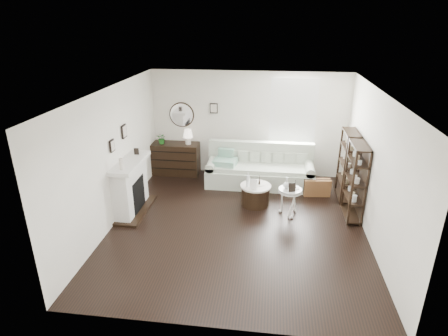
# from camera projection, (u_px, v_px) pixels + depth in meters

# --- Properties ---
(room) EXTENTS (5.50, 5.50, 5.50)m
(room) POSITION_uv_depth(u_px,v_px,m) (278.00, 116.00, 9.39)
(room) COLOR black
(room) RESTS_ON ground
(fireplace) EXTENTS (0.50, 1.40, 1.84)m
(fireplace) POSITION_uv_depth(u_px,v_px,m) (131.00, 188.00, 7.95)
(fireplace) COLOR silver
(fireplace) RESTS_ON ground
(shelf_unit_far) EXTENTS (0.30, 0.80, 1.60)m
(shelf_unit_far) POSITION_uv_depth(u_px,v_px,m) (347.00, 165.00, 8.45)
(shelf_unit_far) COLOR black
(shelf_unit_far) RESTS_ON ground
(shelf_unit_near) EXTENTS (0.30, 0.80, 1.60)m
(shelf_unit_near) POSITION_uv_depth(u_px,v_px,m) (355.00, 182.00, 7.62)
(shelf_unit_near) COLOR black
(shelf_unit_near) RESTS_ON ground
(sofa) EXTENTS (2.63, 0.91, 1.02)m
(sofa) POSITION_uv_depth(u_px,v_px,m) (260.00, 171.00, 9.34)
(sofa) COLOR #B7C2AD
(sofa) RESTS_ON ground
(quilt) EXTENTS (0.61, 0.53, 0.14)m
(quilt) POSITION_uv_depth(u_px,v_px,m) (225.00, 162.00, 9.23)
(quilt) COLOR #248765
(quilt) RESTS_ON sofa
(suitcase) EXTENTS (0.63, 0.27, 0.41)m
(suitcase) POSITION_uv_depth(u_px,v_px,m) (317.00, 188.00, 8.77)
(suitcase) COLOR brown
(suitcase) RESTS_ON ground
(dresser) EXTENTS (1.26, 0.54, 0.84)m
(dresser) POSITION_uv_depth(u_px,v_px,m) (175.00, 159.00, 9.94)
(dresser) COLOR black
(dresser) RESTS_ON ground
(table_lamp) EXTENTS (0.25, 0.25, 0.39)m
(table_lamp) POSITION_uv_depth(u_px,v_px,m) (188.00, 137.00, 9.66)
(table_lamp) COLOR #F1E0CB
(table_lamp) RESTS_ON dresser
(potted_plant) EXTENTS (0.30, 0.27, 0.29)m
(potted_plant) POSITION_uv_depth(u_px,v_px,m) (162.00, 138.00, 9.72)
(potted_plant) COLOR #1C621C
(potted_plant) RESTS_ON dresser
(drum_table) EXTENTS (0.68, 0.68, 0.47)m
(drum_table) POSITION_uv_depth(u_px,v_px,m) (255.00, 195.00, 8.33)
(drum_table) COLOR black
(drum_table) RESTS_ON ground
(pedestal_table) EXTENTS (0.49, 0.49, 0.59)m
(pedestal_table) POSITION_uv_depth(u_px,v_px,m) (290.00, 191.00, 7.81)
(pedestal_table) COLOR silver
(pedestal_table) RESTS_ON ground
(eiffel_drum) EXTENTS (0.14, 0.14, 0.20)m
(eiffel_drum) POSITION_uv_depth(u_px,v_px,m) (259.00, 181.00, 8.24)
(eiffel_drum) COLOR black
(eiffel_drum) RESTS_ON drum_table
(bottle_drum) EXTENTS (0.08, 0.08, 0.32)m
(bottle_drum) POSITION_uv_depth(u_px,v_px,m) (248.00, 180.00, 8.13)
(bottle_drum) COLOR silver
(bottle_drum) RESTS_ON drum_table
(card_frame_drum) EXTENTS (0.17, 0.08, 0.21)m
(card_frame_drum) POSITION_uv_depth(u_px,v_px,m) (253.00, 184.00, 8.05)
(card_frame_drum) COLOR white
(card_frame_drum) RESTS_ON drum_table
(eiffel_ped) EXTENTS (0.11, 0.11, 0.17)m
(eiffel_ped) POSITION_uv_depth(u_px,v_px,m) (295.00, 185.00, 7.77)
(eiffel_ped) COLOR black
(eiffel_ped) RESTS_ON pedestal_table
(flask_ped) EXTENTS (0.14, 0.14, 0.25)m
(flask_ped) POSITION_uv_depth(u_px,v_px,m) (287.00, 183.00, 7.77)
(flask_ped) COLOR silver
(flask_ped) RESTS_ON pedestal_table
(card_frame_ped) EXTENTS (0.15, 0.09, 0.19)m
(card_frame_ped) POSITION_uv_depth(u_px,v_px,m) (292.00, 187.00, 7.63)
(card_frame_ped) COLOR black
(card_frame_ped) RESTS_ON pedestal_table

